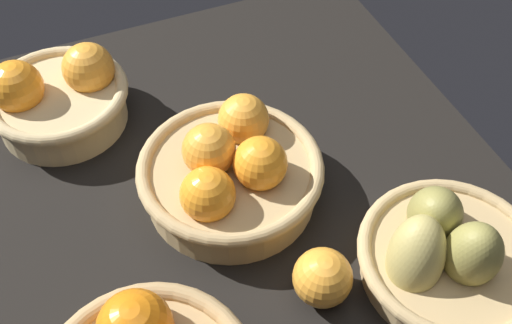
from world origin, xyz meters
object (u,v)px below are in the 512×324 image
object	(u,v)px
basket_center	(230,171)
basket_near_left_pears	(447,255)
loose_orange_front_gap	(323,278)
basket_far_right	(58,97)

from	to	relation	value
basket_center	basket_near_left_pears	bearing A→B (deg)	-138.13
basket_near_left_pears	basket_center	xyz separation A→B (cm)	(21.94, 19.67, 0.69)
basket_near_left_pears	basket_center	bearing A→B (deg)	41.87
basket_near_left_pears	loose_orange_front_gap	world-z (taller)	basket_near_left_pears
basket_center	basket_far_right	bearing A→B (deg)	38.15
basket_far_right	basket_center	distance (cm)	29.75
basket_far_right	loose_orange_front_gap	bearing A→B (deg)	-151.60
basket_far_right	basket_center	size ratio (longest dim) A/B	0.84
loose_orange_front_gap	basket_center	bearing A→B (deg)	13.28
basket_near_left_pears	basket_far_right	bearing A→B (deg)	40.00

